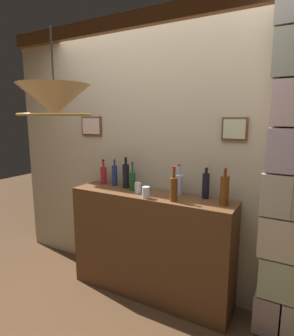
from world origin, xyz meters
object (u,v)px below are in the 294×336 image
object	(u,v)px
liquor_bottle_port	(206,185)
glass_tumbler_rocks	(138,188)
liquor_bottle_scotch	(133,181)
liquor_bottle_sherry	(179,184)
glass_tumbler_highball	(146,192)
liquor_bottle_brandy	(104,175)
liquor_bottle_rum	(126,175)
pendant_lamp	(55,101)
liquor_bottle_tequila	(115,175)
liquor_bottle_vodka	(224,190)
liquor_bottle_vermouth	(174,188)

from	to	relation	value
liquor_bottle_port	glass_tumbler_rocks	world-z (taller)	liquor_bottle_port
liquor_bottle_port	liquor_bottle_scotch	bearing A→B (deg)	-173.66
liquor_bottle_sherry	glass_tumbler_highball	world-z (taller)	liquor_bottle_sherry
liquor_bottle_brandy	liquor_bottle_sherry	distance (m)	0.85
liquor_bottle_scotch	liquor_bottle_port	bearing A→B (deg)	6.34
liquor_bottle_brandy	liquor_bottle_port	distance (m)	1.10
liquor_bottle_rum	glass_tumbler_highball	bearing A→B (deg)	-31.63
liquor_bottle_rum	liquor_bottle_brandy	bearing A→B (deg)	176.08
glass_tumbler_highball	glass_tumbler_rocks	bearing A→B (deg)	143.29
liquor_bottle_rum	pendant_lamp	xyz separation A→B (m)	(0.09, -0.94, 0.67)
liquor_bottle_brandy	liquor_bottle_port	size ratio (longest dim) A/B	0.92
liquor_bottle_rum	glass_tumbler_highball	distance (m)	0.42
liquor_bottle_rum	liquor_bottle_port	distance (m)	0.80
liquor_bottle_sherry	liquor_bottle_tequila	world-z (taller)	liquor_bottle_tequila
liquor_bottle_port	liquor_bottle_vodka	bearing A→B (deg)	-30.28
liquor_bottle_brandy	liquor_bottle_rum	xyz separation A→B (m)	(0.29, -0.02, 0.03)
liquor_bottle_rum	liquor_bottle_tequila	distance (m)	0.15
liquor_bottle_rum	liquor_bottle_sherry	size ratio (longest dim) A/B	1.11
liquor_bottle_vermouth	glass_tumbler_rocks	size ratio (longest dim) A/B	3.01
glass_tumbler_rocks	pendant_lamp	world-z (taller)	pendant_lamp
liquor_bottle_vodka	liquor_bottle_scotch	bearing A→B (deg)	177.91
liquor_bottle_tequila	glass_tumbler_rocks	size ratio (longest dim) A/B	2.93
liquor_bottle_vermouth	liquor_bottle_scotch	bearing A→B (deg)	165.03
liquor_bottle_vermouth	liquor_bottle_scotch	xyz separation A→B (m)	(-0.49, 0.13, -0.02)
liquor_bottle_port	liquor_bottle_vermouth	xyz separation A→B (m)	(-0.21, -0.21, -0.01)
liquor_bottle_scotch	glass_tumbler_highball	size ratio (longest dim) A/B	2.69
liquor_bottle_scotch	pendant_lamp	world-z (taller)	pendant_lamp
liquor_bottle_brandy	liquor_bottle_tequila	world-z (taller)	liquor_bottle_tequila
liquor_bottle_tequila	liquor_bottle_port	bearing A→B (deg)	0.89
liquor_bottle_sherry	pendant_lamp	size ratio (longest dim) A/B	0.51
glass_tumbler_rocks	pendant_lamp	distance (m)	1.13
liquor_bottle_brandy	liquor_bottle_sherry	size ratio (longest dim) A/B	0.93
liquor_bottle_vermouth	glass_tumbler_highball	distance (m)	0.25
liquor_bottle_brandy	liquor_bottle_tequila	xyz separation A→B (m)	(0.15, -0.01, 0.01)
liquor_bottle_rum	liquor_bottle_vermouth	bearing A→B (deg)	-16.67
liquor_bottle_brandy	pendant_lamp	distance (m)	1.25
liquor_bottle_sherry	liquor_bottle_tequila	xyz separation A→B (m)	(-0.70, -0.00, 0.01)
liquor_bottle_vodka	glass_tumbler_highball	bearing A→B (deg)	-168.09
liquor_bottle_tequila	glass_tumbler_rocks	xyz separation A→B (m)	(0.35, -0.12, -0.06)
liquor_bottle_sherry	glass_tumbler_rocks	distance (m)	0.38
pendant_lamp	liquor_bottle_tequila	bearing A→B (deg)	103.99
pendant_lamp	liquor_bottle_vermouth	bearing A→B (deg)	56.74
liquor_bottle_port	glass_tumbler_rocks	bearing A→B (deg)	-167.62
liquor_bottle_vermouth	pendant_lamp	world-z (taller)	pendant_lamp
liquor_bottle_brandy	glass_tumbler_rocks	xyz separation A→B (m)	(0.49, -0.12, -0.05)
liquor_bottle_port	pendant_lamp	size ratio (longest dim) A/B	0.52
liquor_bottle_tequila	glass_tumbler_rocks	world-z (taller)	liquor_bottle_tequila
liquor_bottle_rum	pendant_lamp	bearing A→B (deg)	-84.48
liquor_bottle_brandy	liquor_bottle_scotch	world-z (taller)	liquor_bottle_scotch
liquor_bottle_brandy	liquor_bottle_scotch	xyz separation A→B (m)	(0.40, -0.07, -0.00)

